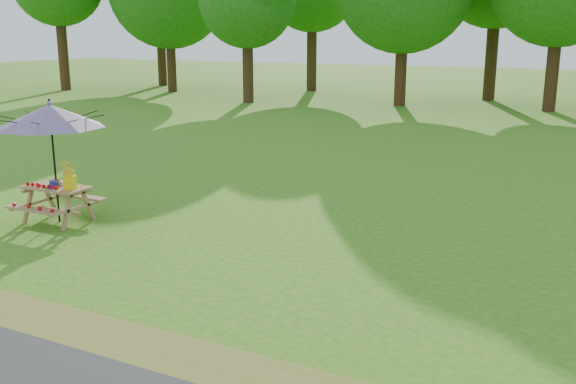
% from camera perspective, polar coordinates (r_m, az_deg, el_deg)
% --- Properties ---
extents(ground, '(120.00, 120.00, 0.00)m').
position_cam_1_polar(ground, '(10.27, -10.31, -5.46)').
color(ground, '#2E7015').
rests_on(ground, ground).
extents(drygrass_strip, '(120.00, 1.20, 0.01)m').
position_cam_1_polar(drygrass_strip, '(8.40, -22.13, -10.81)').
color(drygrass_strip, olive).
rests_on(drygrass_strip, ground).
extents(picnic_table, '(1.20, 1.32, 0.67)m').
position_cam_1_polar(picnic_table, '(12.44, -19.76, -1.07)').
color(picnic_table, '#A37149').
rests_on(picnic_table, ground).
extents(patio_umbrella, '(2.36, 2.36, 2.25)m').
position_cam_1_polar(patio_umbrella, '(12.15, -20.38, 6.35)').
color(patio_umbrella, black).
rests_on(patio_umbrella, ground).
extents(produce_bins, '(0.29, 0.38, 0.13)m').
position_cam_1_polar(produce_bins, '(12.37, -19.95, 0.73)').
color(produce_bins, '#B2290E').
rests_on(produce_bins, picnic_table).
extents(tomatoes_row, '(0.77, 0.13, 0.07)m').
position_cam_1_polar(tomatoes_row, '(12.34, -20.98, 0.53)').
color(tomatoes_row, red).
rests_on(tomatoes_row, picnic_table).
extents(flower_bucket, '(0.35, 0.31, 0.53)m').
position_cam_1_polar(flower_bucket, '(12.04, -18.87, 1.58)').
color(flower_bucket, yellow).
rests_on(flower_bucket, picnic_table).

